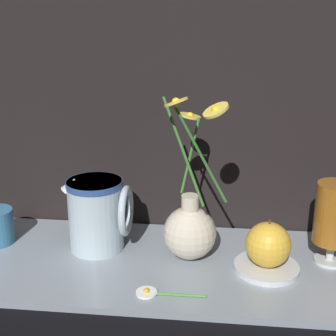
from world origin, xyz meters
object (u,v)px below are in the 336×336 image
(ceramic_pitcher, at_px, (98,212))
(orange_fruit, at_px, (268,245))
(vase_with_flowers, at_px, (190,228))
(tea_glass, at_px, (335,215))

(ceramic_pitcher, xyz_separation_m, orange_fruit, (0.33, -0.05, -0.03))
(ceramic_pitcher, distance_m, orange_fruit, 0.33)
(vase_with_flowers, height_order, tea_glass, vase_with_flowers)
(ceramic_pitcher, bearing_deg, tea_glass, -1.25)
(ceramic_pitcher, relative_size, tea_glass, 0.97)
(tea_glass, bearing_deg, vase_with_flowers, -177.80)
(vase_with_flowers, bearing_deg, tea_glass, 2.20)
(vase_with_flowers, xyz_separation_m, ceramic_pitcher, (-0.18, 0.02, 0.02))
(ceramic_pitcher, relative_size, orange_fruit, 1.69)
(vase_with_flowers, distance_m, ceramic_pitcher, 0.18)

